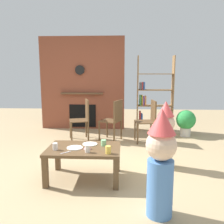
# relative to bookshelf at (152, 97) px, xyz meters

# --- Properties ---
(ground_plane) EXTENTS (12.00, 12.00, 0.00)m
(ground_plane) POSITION_rel_bookshelf_xyz_m (-1.07, -2.40, -0.87)
(ground_plane) COLOR tan
(brick_fireplace_feature) EXTENTS (2.20, 0.28, 2.40)m
(brick_fireplace_feature) POSITION_rel_bookshelf_xyz_m (-1.80, 0.20, 0.32)
(brick_fireplace_feature) COLOR brown
(brick_fireplace_feature) RESTS_ON ground_plane
(bookshelf) EXTENTS (0.90, 0.28, 1.90)m
(bookshelf) POSITION_rel_bookshelf_xyz_m (0.00, 0.00, 0.00)
(bookshelf) COLOR olive
(bookshelf) RESTS_ON ground_plane
(coffee_table) EXTENTS (1.01, 0.68, 0.46)m
(coffee_table) POSITION_rel_bookshelf_xyz_m (-1.26, -2.91, -0.49)
(coffee_table) COLOR brown
(coffee_table) RESTS_ON ground_plane
(paper_cup_near_left) EXTENTS (0.06, 0.06, 0.10)m
(paper_cup_near_left) POSITION_rel_bookshelf_xyz_m (-1.18, -3.11, -0.37)
(paper_cup_near_left) COLOR silver
(paper_cup_near_left) RESTS_ON coffee_table
(paper_cup_near_right) EXTENTS (0.07, 0.07, 0.09)m
(paper_cup_near_right) POSITION_rel_bookshelf_xyz_m (-1.63, -3.03, -0.37)
(paper_cup_near_right) COLOR silver
(paper_cup_near_right) RESTS_ON coffee_table
(paper_cup_center) EXTENTS (0.07, 0.07, 0.10)m
(paper_cup_center) POSITION_rel_bookshelf_xyz_m (-0.91, -3.14, -0.37)
(paper_cup_center) COLOR #F2CC4C
(paper_cup_center) RESTS_ON coffee_table
(paper_cup_far_left) EXTENTS (0.08, 0.08, 0.09)m
(paper_cup_far_left) POSITION_rel_bookshelf_xyz_m (-0.99, -2.82, -0.38)
(paper_cup_far_left) COLOR #8CD18C
(paper_cup_far_left) RESTS_ON coffee_table
(paper_plate_front) EXTENTS (0.22, 0.22, 0.01)m
(paper_plate_front) POSITION_rel_bookshelf_xyz_m (-1.38, -2.95, -0.41)
(paper_plate_front) COLOR white
(paper_plate_front) RESTS_ON coffee_table
(paper_plate_rear) EXTENTS (0.21, 0.21, 0.01)m
(paper_plate_rear) POSITION_rel_bookshelf_xyz_m (-1.20, -2.77, -0.41)
(paper_plate_rear) COLOR white
(paper_plate_rear) RESTS_ON coffee_table
(birthday_cake_slice) EXTENTS (0.10, 0.10, 0.09)m
(birthday_cake_slice) POSITION_rel_bookshelf_xyz_m (-1.20, -2.98, -0.37)
(birthday_cake_slice) COLOR pink
(birthday_cake_slice) RESTS_ON coffee_table
(table_fork) EXTENTS (0.12, 0.11, 0.01)m
(table_fork) POSITION_rel_bookshelf_xyz_m (-1.46, -3.14, -0.42)
(table_fork) COLOR silver
(table_fork) RESTS_ON coffee_table
(child_with_cone_hat) EXTENTS (0.31, 0.31, 1.13)m
(child_with_cone_hat) POSITION_rel_bookshelf_xyz_m (-0.33, -3.75, -0.27)
(child_with_cone_hat) COLOR #4C7FC6
(child_with_cone_hat) RESTS_ON ground_plane
(child_in_pink) EXTENTS (0.29, 0.29, 1.05)m
(child_in_pink) POSITION_rel_bookshelf_xyz_m (-0.07, -2.42, -0.32)
(child_in_pink) COLOR #E0CC66
(child_in_pink) RESTS_ON ground_plane
(dining_chair_left) EXTENTS (0.50, 0.50, 0.90)m
(dining_chair_left) POSITION_rel_bookshelf_xyz_m (-1.61, -0.93, -0.36)
(dining_chair_left) COLOR brown
(dining_chair_left) RESTS_ON ground_plane
(dining_chair_middle) EXTENTS (0.53, 0.53, 0.90)m
(dining_chair_middle) POSITION_rel_bookshelf_xyz_m (-0.92, -1.00, -0.36)
(dining_chair_middle) COLOR brown
(dining_chair_middle) RESTS_ON ground_plane
(dining_chair_right) EXTENTS (0.44, 0.44, 0.90)m
(dining_chair_right) POSITION_rel_bookshelf_xyz_m (-0.17, -1.03, -0.36)
(dining_chair_right) COLOR brown
(dining_chair_right) RESTS_ON ground_plane
(potted_plant_tall) EXTENTS (0.45, 0.45, 0.62)m
(potted_plant_tall) POSITION_rel_bookshelf_xyz_m (0.75, -0.52, -0.51)
(potted_plant_tall) COLOR beige
(potted_plant_tall) RESTS_ON ground_plane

